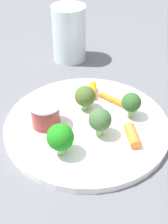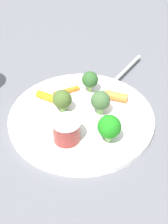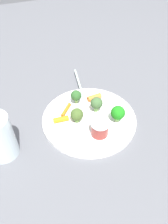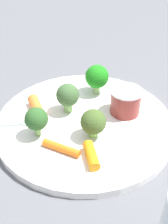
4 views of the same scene
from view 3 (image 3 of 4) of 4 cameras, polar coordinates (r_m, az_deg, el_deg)
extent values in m
plane|color=#58595F|center=(0.64, 1.40, -2.17)|extent=(2.40, 2.40, 0.00)
cylinder|color=white|center=(0.64, 1.40, -1.80)|extent=(0.28, 0.28, 0.01)
cylinder|color=maroon|center=(0.58, 3.94, -4.69)|extent=(0.05, 0.05, 0.04)
cylinder|color=silver|center=(0.56, 4.04, -3.28)|extent=(0.05, 0.05, 0.00)
cylinder|color=#96BE74|center=(0.62, 8.96, -1.79)|extent=(0.01, 0.01, 0.02)
sphere|color=#1C7E19|center=(0.61, 9.21, -0.21)|extent=(0.04, 0.04, 0.04)
cylinder|color=#81B661|center=(0.65, 3.35, 0.96)|extent=(0.01, 0.01, 0.02)
sphere|color=#3D5F34|center=(0.63, 3.43, 2.44)|extent=(0.04, 0.04, 0.04)
cylinder|color=#87C659|center=(0.61, -1.78, -2.27)|extent=(0.01, 0.01, 0.01)
sphere|color=#415A27|center=(0.60, -1.82, -0.92)|extent=(0.04, 0.04, 0.04)
cylinder|color=#89B95E|center=(0.67, -2.11, 3.10)|extent=(0.01, 0.01, 0.02)
sphere|color=#2C5726|center=(0.66, -2.16, 4.49)|extent=(0.03, 0.03, 0.03)
cylinder|color=orange|center=(0.62, -6.27, -2.00)|extent=(0.05, 0.02, 0.02)
cylinder|color=orange|center=(0.65, -4.90, 0.57)|extent=(0.05, 0.05, 0.01)
cylinder|color=orange|center=(0.69, 2.82, 4.00)|extent=(0.05, 0.02, 0.02)
cube|color=#ACC2B8|center=(0.76, -1.47, 8.12)|extent=(0.04, 0.16, 0.00)
cube|color=#ACC2B8|center=(0.69, 0.35, 3.59)|extent=(0.01, 0.03, 0.00)
cube|color=#ACC2B8|center=(0.69, 0.08, 3.56)|extent=(0.01, 0.03, 0.00)
cube|color=#ACC2B8|center=(0.69, -0.20, 3.52)|extent=(0.01, 0.03, 0.00)
cube|color=#ACC2B8|center=(0.69, -0.48, 3.48)|extent=(0.01, 0.03, 0.00)
camera|label=1|loc=(0.70, 39.40, 26.72)|focal=49.22mm
camera|label=2|loc=(0.36, 67.16, 7.64)|focal=48.70mm
camera|label=4|loc=(0.56, -39.70, 17.63)|focal=46.27mm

